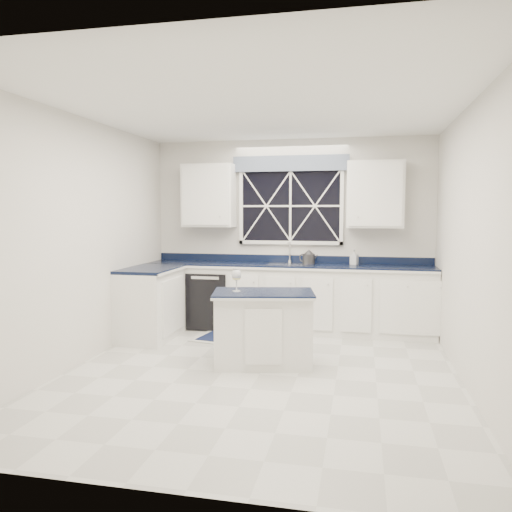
% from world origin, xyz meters
% --- Properties ---
extents(ground, '(4.50, 4.50, 0.00)m').
position_xyz_m(ground, '(0.00, 0.00, 0.00)').
color(ground, beige).
rests_on(ground, ground).
extents(back_wall, '(4.00, 0.10, 2.70)m').
position_xyz_m(back_wall, '(0.00, 2.25, 1.35)').
color(back_wall, silver).
rests_on(back_wall, ground).
extents(base_cabinets, '(3.99, 1.60, 0.90)m').
position_xyz_m(base_cabinets, '(-0.33, 1.78, 0.45)').
color(base_cabinets, silver).
rests_on(base_cabinets, ground).
extents(countertop, '(3.98, 0.64, 0.04)m').
position_xyz_m(countertop, '(0.00, 1.95, 0.92)').
color(countertop, black).
rests_on(countertop, base_cabinets).
extents(dishwasher, '(0.60, 0.58, 0.82)m').
position_xyz_m(dishwasher, '(-1.10, 1.95, 0.41)').
color(dishwasher, black).
rests_on(dishwasher, ground).
extents(window, '(1.65, 0.09, 1.26)m').
position_xyz_m(window, '(0.00, 2.20, 1.83)').
color(window, black).
rests_on(window, ground).
extents(upper_cabinets, '(3.10, 0.34, 0.90)m').
position_xyz_m(upper_cabinets, '(0.00, 2.08, 1.90)').
color(upper_cabinets, silver).
rests_on(upper_cabinets, ground).
extents(faucet, '(0.05, 0.20, 0.30)m').
position_xyz_m(faucet, '(0.00, 2.14, 1.10)').
color(faucet, silver).
rests_on(faucet, countertop).
extents(island, '(1.18, 0.84, 0.81)m').
position_xyz_m(island, '(-0.03, 0.35, 0.41)').
color(island, silver).
rests_on(island, ground).
extents(rug, '(1.38, 0.98, 0.02)m').
position_xyz_m(rug, '(-0.48, 1.33, 0.01)').
color(rug, '#ACACA7').
rests_on(rug, ground).
extents(kettle, '(0.27, 0.22, 0.20)m').
position_xyz_m(kettle, '(0.28, 2.04, 1.03)').
color(kettle, '#2E2E31').
rests_on(kettle, countertop).
extents(wine_glass, '(0.11, 0.11, 0.26)m').
position_xyz_m(wine_glass, '(-0.31, 0.29, 0.98)').
color(wine_glass, silver).
rests_on(wine_glass, island).
extents(soap_bottle, '(0.12, 0.12, 0.21)m').
position_xyz_m(soap_bottle, '(0.91, 2.09, 1.04)').
color(soap_bottle, silver).
rests_on(soap_bottle, countertop).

